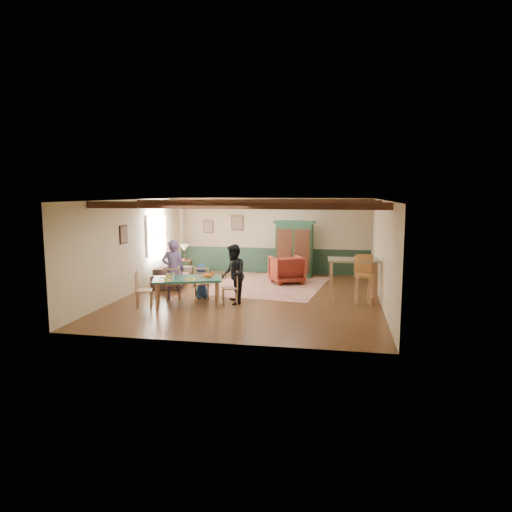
% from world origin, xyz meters
% --- Properties ---
extents(floor, '(8.00, 8.00, 0.00)m').
position_xyz_m(floor, '(0.00, 0.00, 0.00)').
color(floor, '#462713').
rests_on(floor, ground).
extents(wall_back, '(7.00, 0.02, 2.70)m').
position_xyz_m(wall_back, '(0.00, 4.00, 1.35)').
color(wall_back, beige).
rests_on(wall_back, floor).
extents(wall_left, '(0.02, 8.00, 2.70)m').
position_xyz_m(wall_left, '(-3.50, 0.00, 1.35)').
color(wall_left, beige).
rests_on(wall_left, floor).
extents(wall_right, '(0.02, 8.00, 2.70)m').
position_xyz_m(wall_right, '(3.50, 0.00, 1.35)').
color(wall_right, beige).
rests_on(wall_right, floor).
extents(ceiling, '(7.00, 8.00, 0.02)m').
position_xyz_m(ceiling, '(0.00, 0.00, 2.70)').
color(ceiling, white).
rests_on(ceiling, wall_back).
extents(wainscot_back, '(6.95, 0.03, 0.90)m').
position_xyz_m(wainscot_back, '(0.00, 3.98, 0.45)').
color(wainscot_back, '#1D3628').
rests_on(wainscot_back, floor).
extents(ceiling_beam_front, '(6.95, 0.16, 0.16)m').
position_xyz_m(ceiling_beam_front, '(0.00, -2.30, 2.61)').
color(ceiling_beam_front, black).
rests_on(ceiling_beam_front, ceiling).
extents(ceiling_beam_mid, '(6.95, 0.16, 0.16)m').
position_xyz_m(ceiling_beam_mid, '(0.00, 0.40, 2.61)').
color(ceiling_beam_mid, black).
rests_on(ceiling_beam_mid, ceiling).
extents(ceiling_beam_back, '(6.95, 0.16, 0.16)m').
position_xyz_m(ceiling_beam_back, '(0.00, 3.00, 2.61)').
color(ceiling_beam_back, black).
rests_on(ceiling_beam_back, ceiling).
extents(window_left, '(0.06, 1.60, 1.30)m').
position_xyz_m(window_left, '(-3.47, 1.70, 1.55)').
color(window_left, white).
rests_on(window_left, wall_left).
extents(picture_left_wall, '(0.04, 0.42, 0.52)m').
position_xyz_m(picture_left_wall, '(-3.47, -0.60, 1.75)').
color(picture_left_wall, gray).
rests_on(picture_left_wall, wall_left).
extents(picture_back_a, '(0.45, 0.04, 0.55)m').
position_xyz_m(picture_back_a, '(-1.30, 3.97, 1.80)').
color(picture_back_a, gray).
rests_on(picture_back_a, wall_back).
extents(picture_back_b, '(0.38, 0.04, 0.48)m').
position_xyz_m(picture_back_b, '(-2.40, 3.97, 1.65)').
color(picture_back_b, gray).
rests_on(picture_back_b, wall_back).
extents(dining_table, '(1.93, 1.45, 0.71)m').
position_xyz_m(dining_table, '(-1.43, -1.25, 0.36)').
color(dining_table, '#1A5446').
rests_on(dining_table, floor).
extents(dining_chair_far_left, '(0.51, 0.52, 0.90)m').
position_xyz_m(dining_chair_far_left, '(-2.01, -0.72, 0.45)').
color(dining_chair_far_left, '#AC7A56').
rests_on(dining_chair_far_left, floor).
extents(dining_chair_far_right, '(0.51, 0.52, 0.90)m').
position_xyz_m(dining_chair_far_right, '(-1.29, -0.48, 0.45)').
color(dining_chair_far_right, '#AC7A56').
rests_on(dining_chair_far_right, floor).
extents(dining_chair_end_left, '(0.52, 0.51, 0.90)m').
position_xyz_m(dining_chair_end_left, '(-2.47, -1.60, 0.45)').
color(dining_chair_end_left, '#AC7A56').
rests_on(dining_chair_end_left, floor).
extents(dining_chair_end_right, '(0.52, 0.51, 0.90)m').
position_xyz_m(dining_chair_end_right, '(-0.40, -0.90, 0.45)').
color(dining_chair_end_right, '#AC7A56').
rests_on(dining_chair_end_right, floor).
extents(person_man, '(0.69, 0.56, 1.64)m').
position_xyz_m(person_man, '(-2.04, -0.65, 0.82)').
color(person_man, '#715998').
rests_on(person_man, floor).
extents(person_woman, '(0.81, 0.91, 1.57)m').
position_xyz_m(person_woman, '(-0.31, -0.87, 0.78)').
color(person_woman, black).
rests_on(person_woman, floor).
extents(person_child, '(0.54, 0.44, 0.96)m').
position_xyz_m(person_child, '(-1.32, -0.41, 0.48)').
color(person_child, '#2951A5').
rests_on(person_child, floor).
extents(cat, '(0.37, 0.24, 0.17)m').
position_xyz_m(cat, '(-0.91, -1.17, 0.80)').
color(cat, orange).
rests_on(cat, dining_table).
extents(place_setting_near_left, '(0.45, 0.39, 0.11)m').
position_xyz_m(place_setting_near_left, '(-1.85, -1.64, 0.77)').
color(place_setting_near_left, yellow).
rests_on(place_setting_near_left, dining_table).
extents(place_setting_near_center, '(0.45, 0.39, 0.11)m').
position_xyz_m(place_setting_near_center, '(-1.27, -1.44, 0.77)').
color(place_setting_near_center, yellow).
rests_on(place_setting_near_center, dining_table).
extents(place_setting_far_left, '(0.45, 0.39, 0.11)m').
position_xyz_m(place_setting_far_left, '(-2.01, -1.19, 0.77)').
color(place_setting_far_left, yellow).
rests_on(place_setting_far_left, dining_table).
extents(place_setting_far_right, '(0.45, 0.39, 0.11)m').
position_xyz_m(place_setting_far_right, '(-1.01, -0.86, 0.77)').
color(place_setting_far_right, yellow).
rests_on(place_setting_far_right, dining_table).
extents(area_rug, '(3.83, 4.36, 0.01)m').
position_xyz_m(area_rug, '(0.21, 1.68, 0.01)').
color(area_rug, '#C4AD8E').
rests_on(area_rug, floor).
extents(armoire, '(1.41, 0.65, 1.94)m').
position_xyz_m(armoire, '(0.86, 3.29, 0.97)').
color(armoire, '#153623').
rests_on(armoire, floor).
extents(armchair, '(1.29, 1.30, 0.89)m').
position_xyz_m(armchair, '(0.74, 2.12, 0.45)').
color(armchair, '#4D130F').
rests_on(armchair, floor).
extents(sofa, '(1.01, 2.17, 0.61)m').
position_xyz_m(sofa, '(-2.79, 1.30, 0.31)').
color(sofa, '#392B23').
rests_on(sofa, floor).
extents(end_table, '(0.53, 0.53, 0.58)m').
position_xyz_m(end_table, '(-2.89, 2.67, 0.29)').
color(end_table, black).
rests_on(end_table, floor).
extents(table_lamp, '(0.33, 0.33, 0.53)m').
position_xyz_m(table_lamp, '(-2.89, 2.67, 0.85)').
color(table_lamp, beige).
rests_on(table_lamp, end_table).
extents(counter_table, '(1.38, 0.85, 1.12)m').
position_xyz_m(counter_table, '(2.77, 0.17, 0.56)').
color(counter_table, tan).
rests_on(counter_table, floor).
extents(bar_stool_left, '(0.46, 0.51, 1.29)m').
position_xyz_m(bar_stool_left, '(3.05, -0.27, 0.64)').
color(bar_stool_left, tan).
rests_on(bar_stool_left, floor).
extents(bar_stool_right, '(0.50, 0.54, 1.26)m').
position_xyz_m(bar_stool_right, '(3.01, -0.38, 0.63)').
color(bar_stool_right, tan).
rests_on(bar_stool_right, floor).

